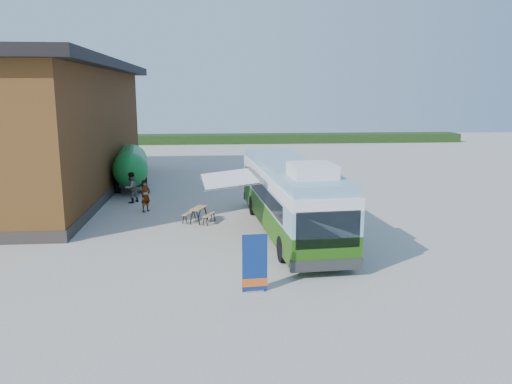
{
  "coord_description": "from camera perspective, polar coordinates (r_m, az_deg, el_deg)",
  "views": [
    {
      "loc": [
        -0.72,
        -19.23,
        5.79
      ],
      "look_at": [
        1.15,
        2.49,
        1.4
      ],
      "focal_mm": 35.0,
      "sensor_mm": 36.0,
      "label": 1
    }
  ],
  "objects": [
    {
      "name": "bus",
      "position": [
        20.68,
        3.84,
        -0.27
      ],
      "size": [
        3.12,
        11.19,
        3.39
      ],
      "rotation": [
        0.0,
        0.0,
        0.07
      ],
      "color": "#336611",
      "rests_on": "ground"
    },
    {
      "name": "picnic_table",
      "position": [
        22.57,
        -6.55,
        -2.21
      ],
      "size": [
        1.52,
        1.45,
        0.69
      ],
      "rotation": [
        0.0,
        0.0,
        -0.39
      ],
      "color": "#AA8450",
      "rests_on": "ground"
    },
    {
      "name": "person_a",
      "position": [
        24.99,
        -12.51,
        -0.45
      ],
      "size": [
        0.65,
        0.68,
        1.56
      ],
      "primitive_type": "imported",
      "rotation": [
        0.0,
        0.0,
        0.89
      ],
      "color": "#999999",
      "rests_on": "ground"
    },
    {
      "name": "awning",
      "position": [
        20.56,
        -2.61,
        2.12
      ],
      "size": [
        2.48,
        3.71,
        0.48
      ],
      "rotation": [
        0.0,
        0.0,
        0.07
      ],
      "color": "white",
      "rests_on": "ground"
    },
    {
      "name": "barn",
      "position": [
        30.9,
        -23.52,
        6.37
      ],
      "size": [
        9.6,
        21.2,
        7.5
      ],
      "color": "brown",
      "rests_on": "ground"
    },
    {
      "name": "ground",
      "position": [
        20.09,
        -2.67,
        -5.38
      ],
      "size": [
        100.0,
        100.0,
        0.0
      ],
      "primitive_type": "plane",
      "color": "#BCB7AD",
      "rests_on": "ground"
    },
    {
      "name": "slurry_tanker",
      "position": [
        31.16,
        -14.09,
        2.98
      ],
      "size": [
        2.57,
        6.64,
        2.47
      ],
      "rotation": [
        0.0,
        0.0,
        0.14
      ],
      "color": "#178333",
      "rests_on": "ground"
    },
    {
      "name": "person_b",
      "position": [
        27.2,
        -14.09,
        0.5
      ],
      "size": [
        0.97,
        1.0,
        1.63
      ],
      "primitive_type": "imported",
      "rotation": [
        0.0,
        0.0,
        -2.25
      ],
      "color": "#999999",
      "rests_on": "ground"
    },
    {
      "name": "hedge",
      "position": [
        58.13,
        3.74,
        6.15
      ],
      "size": [
        40.0,
        3.0,
        1.0
      ],
      "primitive_type": "cube",
      "color": "#264419",
      "rests_on": "ground"
    },
    {
      "name": "banner",
      "position": [
        14.76,
        -0.14,
        -8.72
      ],
      "size": [
        0.76,
        0.22,
        1.75
      ],
      "rotation": [
        0.0,
        0.0,
        0.07
      ],
      "color": "navy",
      "rests_on": "ground"
    }
  ]
}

